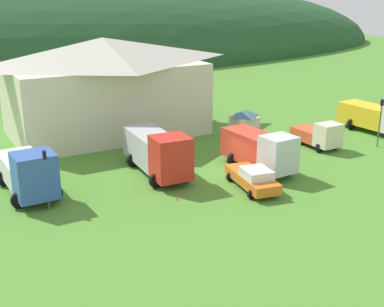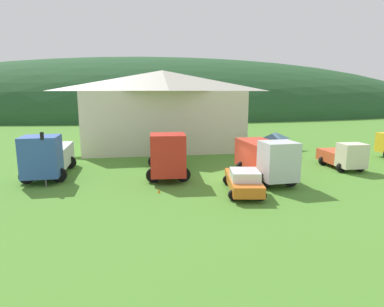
% 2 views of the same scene
% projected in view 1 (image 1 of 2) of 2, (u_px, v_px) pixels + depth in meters
% --- Properties ---
extents(ground_plane, '(200.00, 200.00, 0.00)m').
position_uv_depth(ground_plane, '(222.00, 172.00, 39.75)').
color(ground_plane, '#4C842D').
extents(forested_hill_backdrop, '(178.80, 60.00, 32.90)m').
position_uv_depth(forested_hill_backdrop, '(22.00, 59.00, 101.44)').
color(forested_hill_backdrop, '#234C28').
rests_on(forested_hill_backdrop, ground).
extents(depot_building, '(19.06, 11.72, 9.21)m').
position_uv_depth(depot_building, '(105.00, 85.00, 49.02)').
color(depot_building, beige).
rests_on(depot_building, ground).
extents(play_shed_cream, '(2.39, 2.21, 2.58)m').
position_uv_depth(play_shed_cream, '(244.00, 123.00, 48.98)').
color(play_shed_cream, beige).
rests_on(play_shed_cream, ground).
extents(box_truck_blue, '(3.53, 7.65, 3.54)m').
position_uv_depth(box_truck_blue, '(28.00, 172.00, 34.95)').
color(box_truck_blue, '#3356AD').
rests_on(box_truck_blue, ground).
extents(crane_truck_red, '(3.66, 8.39, 3.66)m').
position_uv_depth(crane_truck_red, '(158.00, 151.00, 38.79)').
color(crane_truck_red, red).
rests_on(crane_truck_red, ground).
extents(tow_truck_silver, '(3.40, 6.88, 3.29)m').
position_uv_depth(tow_truck_silver, '(260.00, 149.00, 39.60)').
color(tow_truck_silver, silver).
rests_on(tow_truck_silver, ground).
extents(light_truck_cream, '(2.58, 4.71, 2.45)m').
position_uv_depth(light_truck_cream, '(319.00, 135.00, 45.49)').
color(light_truck_cream, beige).
rests_on(light_truck_cream, ground).
extents(heavy_rig_striped, '(3.67, 8.31, 3.67)m').
position_uv_depth(heavy_rig_striped, '(384.00, 116.00, 49.40)').
color(heavy_rig_striped, silver).
rests_on(heavy_rig_striped, ground).
extents(service_pickup_orange, '(2.95, 5.54, 1.66)m').
position_uv_depth(service_pickup_orange, '(253.00, 178.00, 36.29)').
color(service_pickup_orange, orange).
rests_on(service_pickup_orange, ground).
extents(traffic_light_west, '(0.20, 0.32, 3.97)m').
position_uv_depth(traffic_light_west, '(46.00, 174.00, 32.46)').
color(traffic_light_west, '#4C4C51').
rests_on(traffic_light_west, ground).
extents(traffic_light_east, '(0.20, 0.32, 4.33)m').
position_uv_depth(traffic_light_east, '(380.00, 118.00, 45.26)').
color(traffic_light_east, '#4C4C51').
rests_on(traffic_light_east, ground).
extents(traffic_cone_near_pickup, '(0.36, 0.36, 0.54)m').
position_uv_depth(traffic_cone_near_pickup, '(177.00, 200.00, 34.63)').
color(traffic_cone_near_pickup, orange).
rests_on(traffic_cone_near_pickup, ground).
extents(traffic_cone_mid_row, '(0.36, 0.36, 0.54)m').
position_uv_depth(traffic_cone_mid_row, '(224.00, 154.00, 44.17)').
color(traffic_cone_mid_row, orange).
rests_on(traffic_cone_mid_row, ground).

